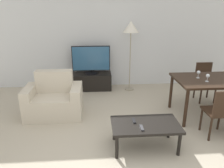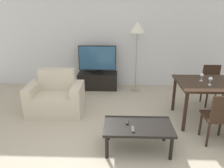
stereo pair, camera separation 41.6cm
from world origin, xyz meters
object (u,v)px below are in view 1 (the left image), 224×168
Objects in this scene: floor_lamp at (131,30)px; remote_secondary at (142,128)px; remote_primary at (134,121)px; wine_glass_left at (199,73)px; dining_chair_far at (205,79)px; tv_stand at (92,81)px; dining_table at (213,83)px; coffee_table at (145,126)px; dining_chair_near at (220,111)px; tv at (91,60)px; armchair at (54,100)px; wine_glass_center at (208,76)px.

floor_lamp reaches higher than remote_secondary.
wine_glass_left reaches higher than remote_primary.
wine_glass_left is (-0.51, -0.69, 0.37)m from dining_chair_far.
wine_glass_left is (2.06, -1.56, 0.65)m from tv_stand.
dining_table reaches higher than remote_primary.
remote_secondary is at bearing -123.29° from coffee_table.
dining_chair_near and dining_chair_far have the same top height.
dining_chair_near is (2.08, -2.40, -0.29)m from tv.
tv_stand is 0.58× the size of floor_lamp.
dining_table is 9.36× the size of remote_secondary.
coffee_table is at bearing -26.85° from remote_primary.
dining_table is 0.81× the size of floor_lamp.
dining_chair_near is 1.40m from remote_primary.
armchair is 1.26× the size of dining_chair_far.
floor_lamp is 11.81× the size of wine_glass_left.
dining_table is 0.30m from wine_glass_center.
remote_secondary is at bearing -145.61° from dining_table.
wine_glass_left reaches higher than dining_chair_far.
coffee_table is 0.72× the size of dining_table.
remote_secondary is (0.76, -2.70, -0.36)m from tv.
armchair is 3.06m from dining_table.
tv is at bearing 63.13° from armchair.
dining_chair_near is at bearing -19.75° from armchair.
coffee_table is at bearing -148.05° from wine_glass_center.
floor_lamp is 11.49× the size of remote_primary.
wine_glass_center is (0.07, -0.21, 0.00)m from wine_glass_left.
dining_table reaches higher than coffee_table.
tv reaches higher than dining_chair_near.
tv_stand is at bearing 140.25° from wine_glass_center.
wine_glass_left is (1.22, 1.02, 0.50)m from coffee_table.
tv is 2.58m from wine_glass_left.
dining_chair_near is at bearing -107.79° from dining_table.
dining_chair_near is at bearing 13.02° from remote_secondary.
wine_glass_center is (0.05, 0.63, 0.37)m from dining_chair_near.
tv_stand is at bearing 90.00° from tv.
remote_primary is at bearing -139.27° from dining_chair_far.
remote_primary is (1.39, -1.09, 0.11)m from armchair.
dining_chair_near is at bearing 3.85° from remote_primary.
dining_chair_near is 1.00× the size of dining_chair_far.
floor_lamp reaches higher than dining_chair_far.
dining_table is (2.32, -1.64, 0.47)m from tv_stand.
tv_stand is 1.05× the size of tv.
coffee_table is 1.18× the size of dining_chair_near.
tv_stand is at bearing 161.30° from dining_chair_far.
floor_lamp is 11.81× the size of wine_glass_center.
dining_chair_near is (2.08, -2.40, 0.28)m from tv_stand.
wine_glass_center is (-0.44, -0.90, 0.37)m from dining_chair_far.
remote_secondary is (-0.08, -0.13, 0.06)m from coffee_table.
remote_secondary is 1.03× the size of wine_glass_left.
dining_chair_far is at bearing -18.70° from tv_stand.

